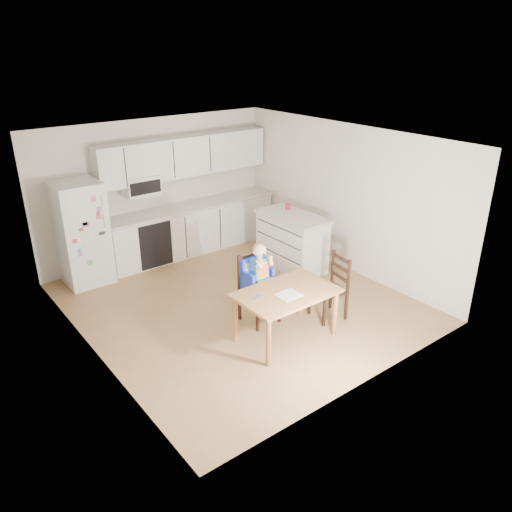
{
  "coord_description": "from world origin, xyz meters",
  "views": [
    {
      "loc": [
        -3.93,
        -5.53,
        3.75
      ],
      "look_at": [
        -0.11,
        -0.59,
        1.02
      ],
      "focal_mm": 35.0,
      "sensor_mm": 36.0,
      "label": 1
    }
  ],
  "objects": [
    {
      "name": "kitchen_run",
      "position": [
        0.5,
        2.24,
        0.88
      ],
      "size": [
        3.37,
        0.62,
        2.15
      ],
      "color": "silver",
      "rests_on": "ground"
    },
    {
      "name": "room",
      "position": [
        0.0,
        0.48,
        1.25
      ],
      "size": [
        4.52,
        5.01,
        2.51
      ],
      "color": "#915E3D",
      "rests_on": "ground"
    },
    {
      "name": "napkin",
      "position": [
        -0.12,
        -1.29,
        0.71
      ],
      "size": [
        0.3,
        0.26,
        0.01
      ],
      "primitive_type": "cube",
      "color": "#AFAFB4",
      "rests_on": "dining_table"
    },
    {
      "name": "red_cup",
      "position": [
        1.66,
        0.78,
        1.02
      ],
      "size": [
        0.08,
        0.08,
        0.1
      ],
      "primitive_type": "cylinder",
      "color": "#B7162F",
      "rests_on": "kitchen_island"
    },
    {
      "name": "chair_side",
      "position": [
        0.87,
        -1.16,
        0.54
      ],
      "size": [
        0.49,
        0.49,
        0.95
      ],
      "rotation": [
        0.0,
        0.0,
        -1.75
      ],
      "color": "black",
      "rests_on": "ground"
    },
    {
      "name": "toddler_spoon",
      "position": [
        -0.5,
        -1.1,
        0.71
      ],
      "size": [
        0.12,
        0.06,
        0.02
      ],
      "primitive_type": "cylinder",
      "rotation": [
        0.0,
        1.57,
        0.35
      ],
      "color": "#1C38BD",
      "rests_on": "dining_table"
    },
    {
      "name": "dining_table",
      "position": [
        -0.07,
        -1.19,
        0.61
      ],
      "size": [
        1.32,
        0.85,
        0.71
      ],
      "color": "brown",
      "rests_on": "ground"
    },
    {
      "name": "refrigerator",
      "position": [
        -1.55,
        2.15,
        0.85
      ],
      "size": [
        0.72,
        0.7,
        1.7
      ],
      "primitive_type": "cube",
      "color": "silver",
      "rests_on": "ground"
    },
    {
      "name": "kitchen_island",
      "position": [
        1.53,
        0.5,
        0.49
      ],
      "size": [
        0.69,
        1.31,
        0.97
      ],
      "color": "silver",
      "rests_on": "ground"
    },
    {
      "name": "chair_booster",
      "position": [
        -0.07,
        -0.57,
        0.72
      ],
      "size": [
        0.46,
        0.46,
        1.19
      ],
      "rotation": [
        0.0,
        0.0,
        0.03
      ],
      "color": "black",
      "rests_on": "ground"
    }
  ]
}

